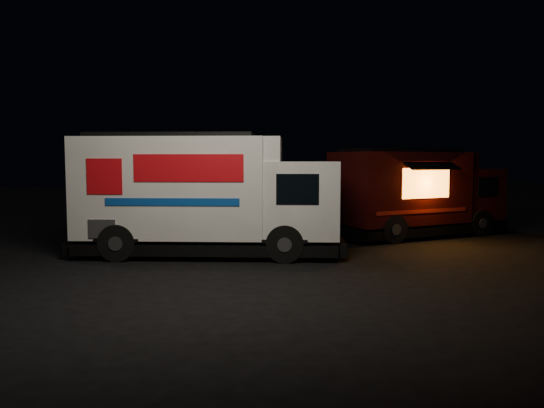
# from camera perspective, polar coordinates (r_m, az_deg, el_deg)

# --- Properties ---
(ground) EXTENTS (80.00, 80.00, 0.00)m
(ground) POSITION_cam_1_polar(r_m,az_deg,el_deg) (13.34, 1.76, -5.58)
(ground) COLOR black
(ground) RESTS_ON ground
(white_truck) EXTENTS (7.12, 4.37, 3.05)m
(white_truck) POSITION_cam_1_polar(r_m,az_deg,el_deg) (13.46, -6.72, 1.03)
(white_truck) COLOR white
(white_truck) RESTS_ON ground
(red_truck) EXTENTS (6.16, 3.14, 2.74)m
(red_truck) POSITION_cam_1_polar(r_m,az_deg,el_deg) (17.41, 15.49, 1.20)
(red_truck) COLOR #34090B
(red_truck) RESTS_ON ground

